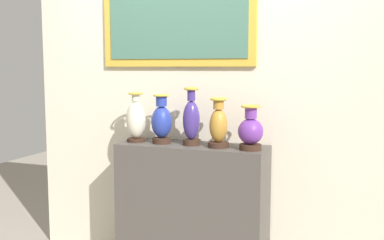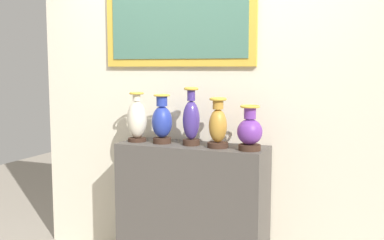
{
  "view_description": "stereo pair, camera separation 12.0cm",
  "coord_description": "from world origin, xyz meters",
  "views": [
    {
      "loc": [
        1.19,
        -3.18,
        1.6
      ],
      "look_at": [
        0.0,
        0.0,
        1.21
      ],
      "focal_mm": 42.99,
      "sensor_mm": 36.0,
      "label": 1
    },
    {
      "loc": [
        1.3,
        -3.13,
        1.6
      ],
      "look_at": [
        0.0,
        0.0,
        1.21
      ],
      "focal_mm": 42.99,
      "sensor_mm": 36.0,
      "label": 2
    }
  ],
  "objects": [
    {
      "name": "display_shelf",
      "position": [
        0.0,
        0.0,
        0.51
      ],
      "size": [
        1.13,
        0.38,
        1.03
      ],
      "primitive_type": "cube",
      "color": "#4C4742",
      "rests_on": "ground_plane"
    },
    {
      "name": "back_wall",
      "position": [
        -0.01,
        0.25,
        1.57
      ],
      "size": [
        2.96,
        0.14,
        3.1
      ],
      "color": "beige",
      "rests_on": "ground_plane"
    },
    {
      "name": "vase_ivory",
      "position": [
        -0.46,
        -0.02,
        1.2
      ],
      "size": [
        0.15,
        0.15,
        0.39
      ],
      "color": "#382319",
      "rests_on": "display_shelf"
    },
    {
      "name": "vase_cobalt",
      "position": [
        -0.24,
        -0.02,
        1.19
      ],
      "size": [
        0.16,
        0.16,
        0.37
      ],
      "color": "#382319",
      "rests_on": "display_shelf"
    },
    {
      "name": "vase_indigo",
      "position": [
        0.0,
        -0.02,
        1.21
      ],
      "size": [
        0.13,
        0.13,
        0.43
      ],
      "color": "#382319",
      "rests_on": "display_shelf"
    },
    {
      "name": "vase_ochre",
      "position": [
        0.22,
        -0.04,
        1.19
      ],
      "size": [
        0.15,
        0.15,
        0.36
      ],
      "color": "#382319",
      "rests_on": "display_shelf"
    },
    {
      "name": "vase_violet",
      "position": [
        0.46,
        -0.06,
        1.16
      ],
      "size": [
        0.18,
        0.18,
        0.32
      ],
      "color": "#382319",
      "rests_on": "display_shelf"
    }
  ]
}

